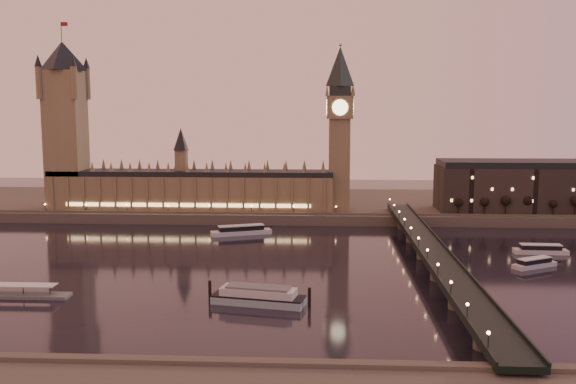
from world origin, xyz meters
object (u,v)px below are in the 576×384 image
cruise_boat_a (241,230)px  cruise_boat_b (540,249)px  pontoon_pier (12,294)px  moored_barge (258,296)px

cruise_boat_a → cruise_boat_b: 157.21m
cruise_boat_a → pontoon_pier: (-71.78, -123.05, -1.14)m
cruise_boat_a → cruise_boat_b: (152.24, -39.22, -0.30)m
cruise_boat_b → pontoon_pier: (-224.03, -83.83, -0.84)m
cruise_boat_a → pontoon_pier: 142.46m
cruise_boat_a → pontoon_pier: bearing=-140.8°
cruise_boat_b → pontoon_pier: pontoon_pier is taller
moored_barge → cruise_boat_b: bearing=45.5°
pontoon_pier → cruise_boat_a: bearing=59.7°
moored_barge → pontoon_pier: pontoon_pier is taller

